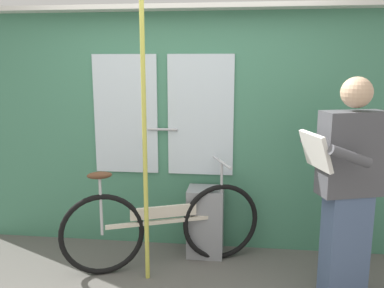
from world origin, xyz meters
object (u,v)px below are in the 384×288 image
passenger_reading_newspaper (348,186)px  trash_bin_by_wall (205,222)px  handrail_pole (145,148)px  bicycle_near_door (163,226)px

passenger_reading_newspaper → trash_bin_by_wall: passenger_reading_newspaper is taller
handrail_pole → passenger_reading_newspaper: bearing=-3.3°
trash_bin_by_wall → handrail_pole: (-0.43, -0.49, 0.78)m
bicycle_near_door → passenger_reading_newspaper: (1.42, -0.30, 0.50)m
passenger_reading_newspaper → handrail_pole: (-1.51, 0.09, 0.22)m
bicycle_near_door → trash_bin_by_wall: bearing=16.8°
bicycle_near_door → handrail_pole: (-0.09, -0.21, 0.72)m
passenger_reading_newspaper → handrail_pole: handrail_pole is taller
passenger_reading_newspaper → handrail_pole: bearing=-20.6°
passenger_reading_newspaper → handrail_pole: size_ratio=0.75×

